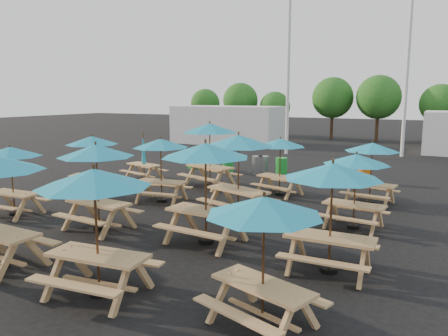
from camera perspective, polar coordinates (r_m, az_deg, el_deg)
The scene contains 30 objects.
ground at distance 13.96m, azimuth -2.80°, elevation -5.36°, with size 120.00×120.00×0.00m, color black.
picnic_unit_1 at distance 14.35m, azimuth -26.14°, elevation 1.42°, with size 1.86×1.86×2.09m.
picnic_unit_2 at distance 16.33m, azimuth -16.85°, elevation 3.02°, with size 2.25×2.25×2.15m.
picnic_unit_3 at distance 18.88m, azimuth -10.43°, elevation 0.99°, with size 1.90×1.76×2.06m.
picnic_unit_5 at distance 11.90m, azimuth -16.36°, elevation 1.51°, with size 2.16×2.16×2.32m.
picnic_unit_6 at distance 14.67m, azimuth -8.29°, elevation 2.71°, with size 2.10×2.10×2.17m.
picnic_unit_7 at distance 16.95m, azimuth -1.88°, elevation 4.72°, with size 2.71×2.71×2.53m.
picnic_unit_8 at distance 7.89m, azimuth -16.58°, elevation -2.27°, with size 2.18×2.18×2.34m.
picnic_unit_9 at distance 10.34m, azimuth -2.43°, elevation 1.50°, with size 2.31×2.31×2.48m.
picnic_unit_10 at distance 12.78m, azimuth 1.91°, elevation 2.92°, with size 2.67×2.67×2.45m.
picnic_unit_11 at distance 15.70m, azimuth 7.37°, elevation 2.85°, with size 2.18×2.18×2.07m.
picnic_unit_12 at distance 6.59m, azimuth 5.24°, elevation -6.03°, with size 2.27×2.27×2.10m.
picnic_unit_13 at distance 8.85m, azimuth 13.98°, elevation -1.27°, with size 1.98×1.98×2.27m.
picnic_unit_14 at distance 12.10m, azimuth 16.89°, elevation 0.50°, with size 1.97×1.97×2.05m.
picnic_unit_15 at distance 15.07m, azimuth 18.78°, elevation 2.13°, with size 2.03×2.03×2.07m.
waste_bin_0 at distance 21.72m, azimuth -4.05°, elevation 1.07°, with size 0.52×0.52×0.84m, color green.
waste_bin_1 at distance 20.40m, azimuth 0.49°, elevation 0.56°, with size 0.52×0.52×0.84m, color green.
waste_bin_2 at distance 20.06m, azimuth 5.13°, elevation 0.37°, with size 0.52×0.52×0.84m, color gray.
waste_bin_3 at distance 20.06m, azimuth 4.42°, elevation 0.38°, with size 0.52×0.52×0.84m, color gray.
waste_bin_4 at distance 19.64m, azimuth 7.50°, elevation 0.13°, with size 0.52×0.52×0.84m, color green.
waste_bin_5 at distance 18.85m, azimuth 17.82°, elevation -0.63°, with size 0.52×0.52×0.84m, color #DD600D.
mast_0 at distance 27.26m, azimuth 8.44°, elevation 14.44°, with size 0.20×0.20×12.00m, color silver.
mast_1 at distance 27.91m, azimuth 22.95°, elevation 13.70°, with size 0.20×0.20×12.00m, color silver.
event_tent_0 at distance 33.23m, azimuth 0.58°, elevation 5.67°, with size 8.00×4.00×2.80m, color silver.
tree_0 at distance 42.41m, azimuth -2.45°, elevation 8.40°, with size 2.80×2.80×4.24m.
tree_1 at distance 39.24m, azimuth 2.15°, elevation 8.79°, with size 3.11×3.11×4.72m.
tree_2 at distance 37.73m, azimuth 6.66°, elevation 7.91°, with size 2.59×2.59×3.93m.
tree_3 at distance 37.40m, azimuth 14.01°, elevation 8.89°, with size 3.36×3.36×5.09m.
tree_4 at distance 36.30m, azimuth 19.53°, elevation 8.71°, with size 3.41×3.41×5.17m.
tree_5 at distance 36.40m, azimuth 26.39°, elevation 7.51°, with size 2.94×2.94×4.45m.
Camera 1 is at (6.71, -11.72, 3.55)m, focal length 35.00 mm.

